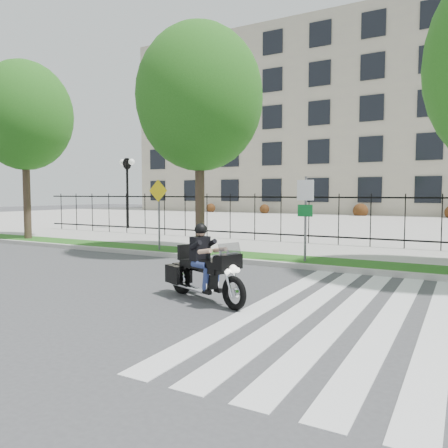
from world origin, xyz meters
The scene contains 14 objects.
ground centered at (0.00, 0.00, 0.00)m, with size 120.00×120.00×0.00m, color #3D3E40.
curb centered at (0.00, 4.10, 0.07)m, with size 60.00×0.20×0.15m, color #A6A49C.
grass_verge centered at (0.00, 4.95, 0.07)m, with size 60.00×1.50×0.15m, color #1F4D13.
sidewalk centered at (0.00, 7.45, 0.07)m, with size 60.00×3.50×0.15m, color #98958E.
plaza centered at (0.00, 25.00, 0.05)m, with size 80.00×34.00×0.10m, color #98958E.
crosswalk_stripes centered at (4.83, 0.00, 0.01)m, with size 5.70×8.00×0.01m, color silver, non-canonical shape.
iron_fence centered at (0.00, 9.20, 1.15)m, with size 30.00×0.06×2.00m, color black, non-canonical shape.
office_building centered at (0.00, 44.92, 9.97)m, with size 60.00×21.90×20.15m.
lamp_post_left centered at (-12.00, 12.00, 3.21)m, with size 1.06×0.70×4.25m.
street_tree_0 centered at (-11.60, 4.95, 5.55)m, with size 4.15×4.15×7.81m.
street_tree_1 centered at (-2.50, 4.95, 5.38)m, with size 4.31×4.31×7.72m.
sign_pole_regulatory centered at (1.40, 4.58, 1.74)m, with size 0.50×0.09×2.50m.
sign_pole_warning centered at (-3.99, 4.58, 1.74)m, with size 0.78×0.09×2.49m.
motorcycle_rider centered at (1.00, -0.41, 0.62)m, with size 2.30×1.24×1.87m.
Camera 1 is at (5.53, -7.78, 2.15)m, focal length 35.00 mm.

